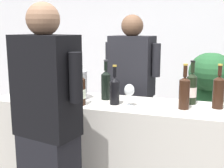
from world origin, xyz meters
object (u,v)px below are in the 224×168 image
object	(u,v)px
wine_bottle_2	(219,91)
wine_bottle_0	(37,85)
wine_bottle_6	(106,84)
potted_shrub	(209,93)
wine_bottle_3	(80,90)
wine_bottle_5	(184,92)
wine_bottle_7	(57,82)
wine_glass	(129,91)
wine_bottle_1	(192,88)
person_server	(131,103)
ice_bucket	(74,85)
person_guest	(48,141)
wine_bottle_4	(115,90)

from	to	relation	value
wine_bottle_2	wine_bottle_0	bearing A→B (deg)	-174.73
wine_bottle_6	potted_shrub	size ratio (longest dim) A/B	0.26
wine_bottle_6	wine_bottle_3	bearing A→B (deg)	-119.86
wine_bottle_5	wine_bottle_7	size ratio (longest dim) A/B	1.10
wine_bottle_2	wine_bottle_6	distance (m)	0.89
wine_bottle_7	wine_bottle_2	bearing A→B (deg)	-1.85
wine_glass	wine_bottle_1	bearing A→B (deg)	24.54
wine_bottle_6	person_server	size ratio (longest dim) A/B	0.20
wine_bottle_6	ice_bucket	distance (m)	0.27
wine_bottle_0	person_guest	world-z (taller)	person_guest
wine_bottle_6	ice_bucket	xyz separation A→B (m)	(-0.27, -0.06, -0.01)
wine_glass	potted_shrub	world-z (taller)	potted_shrub
person_guest	wine_bottle_7	bearing A→B (deg)	113.70
wine_bottle_1	wine_bottle_7	xyz separation A→B (m)	(-1.17, -0.03, -0.02)
person_guest	wine_bottle_1	bearing A→B (deg)	41.58
wine_bottle_1	potted_shrub	xyz separation A→B (m)	(0.14, 1.14, -0.27)
wine_bottle_1	wine_glass	world-z (taller)	wine_bottle_1
wine_bottle_3	wine_glass	size ratio (longest dim) A/B	1.91
wine_bottle_2	wine_bottle_3	bearing A→B (deg)	-167.40
wine_glass	potted_shrub	size ratio (longest dim) A/B	0.13
wine_bottle_2	wine_bottle_3	size ratio (longest dim) A/B	1.03
wine_bottle_0	wine_bottle_1	world-z (taller)	wine_bottle_1
wine_bottle_7	ice_bucket	world-z (taller)	wine_bottle_7
wine_bottle_0	wine_glass	bearing A→B (deg)	-0.12
wine_bottle_2	wine_bottle_1	bearing A→B (deg)	160.72
wine_bottle_4	wine_bottle_5	xyz separation A→B (m)	(0.53, 0.03, 0.01)
potted_shrub	wine_bottle_6	bearing A→B (deg)	-124.56
wine_bottle_0	wine_bottle_3	size ratio (longest dim) A/B	1.00
wine_bottle_6	wine_bottle_2	bearing A→B (deg)	0.05
person_server	ice_bucket	bearing A→B (deg)	-122.16
ice_bucket	person_server	bearing A→B (deg)	57.84
wine_glass	person_server	distance (m)	0.71
wine_bottle_4	wine_bottle_6	bearing A→B (deg)	132.44
wine_bottle_2	wine_bottle_6	xyz separation A→B (m)	(-0.89, -0.00, -0.00)
wine_bottle_2	wine_bottle_6	world-z (taller)	same
wine_bottle_2	wine_bottle_6	size ratio (longest dim) A/B	1.00
wine_bottle_3	potted_shrub	xyz separation A→B (m)	(0.96, 1.44, -0.27)
wine_bottle_3	person_server	distance (m)	0.82
wine_bottle_2	wine_bottle_3	distance (m)	1.05
ice_bucket	person_guest	distance (m)	0.68
wine_bottle_5	person_guest	world-z (taller)	person_guest
wine_bottle_5	wine_bottle_7	distance (m)	1.14
potted_shrub	wine_bottle_1	bearing A→B (deg)	-96.96
wine_glass	person_guest	distance (m)	0.72
wine_bottle_1	wine_bottle_3	xyz separation A→B (m)	(-0.82, -0.30, -0.01)
wine_bottle_3	wine_bottle_7	world-z (taller)	wine_bottle_3
wine_bottle_4	wine_glass	world-z (taller)	wine_bottle_4
wine_bottle_0	wine_bottle_4	size ratio (longest dim) A/B	1.05
wine_bottle_7	ice_bucket	bearing A→B (deg)	-26.95
wine_bottle_4	potted_shrub	world-z (taller)	potted_shrub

